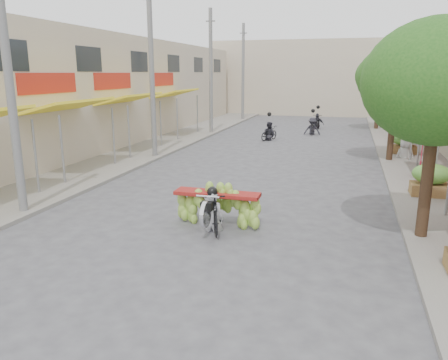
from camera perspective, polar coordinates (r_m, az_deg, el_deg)
ground at (r=8.82m, az=-9.76°, el=-13.38°), size 120.00×120.00×0.00m
sidewalk_left at (r=24.72m, az=-9.47°, el=4.47°), size 4.00×60.00×0.12m
sidewalk_right at (r=22.64m, az=24.57°, el=2.55°), size 4.00×60.00×0.12m
shophouse_row_left at (r=26.12m, az=-20.83°, el=10.75°), size 9.77×40.00×6.00m
far_building at (r=45.16m, az=11.81°, el=12.92°), size 20.00×6.00×7.00m
utility_pole_near at (r=13.42m, az=-26.38°, el=12.55°), size 0.60×0.24×8.00m
utility_pole_mid at (r=21.01m, az=-9.42°, el=13.72°), size 0.60×0.24×8.00m
utility_pole_far at (r=29.41m, az=-1.74°, el=13.88°), size 0.60×0.24×8.00m
utility_pole_back at (r=38.08m, az=2.50°, el=13.86°), size 0.60×0.24×8.00m
street_tree_near at (r=11.18m, az=26.18°, el=11.34°), size 3.40×3.40×5.25m
street_tree_mid at (r=21.11m, az=21.60°, el=12.30°), size 3.40×3.40×5.25m
street_tree_far at (r=33.08m, az=19.73°, el=12.67°), size 3.40×3.40×5.25m
produce_crate_mid at (r=15.61m, az=25.45°, el=0.31°), size 1.20×0.88×1.16m
produce_crate_far at (r=23.41m, az=22.45°, el=4.71°), size 1.20×0.88×1.16m
banana_motorbike at (r=11.44m, az=-1.21°, el=-3.10°), size 2.29×1.93×1.95m
market_umbrella at (r=16.73m, az=24.83°, el=7.62°), size 2.75×2.75×1.92m
pedestrian at (r=22.15m, az=22.76°, el=5.22°), size 1.10×0.86×1.95m
bg_motorbike_a at (r=26.77m, az=5.90°, el=6.80°), size 1.11×1.62×1.95m
bg_motorbike_b at (r=29.59m, az=11.48°, el=7.45°), size 1.10×1.70×1.95m
bg_motorbike_c at (r=32.90m, az=12.12°, el=7.91°), size 1.02×1.77×1.95m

